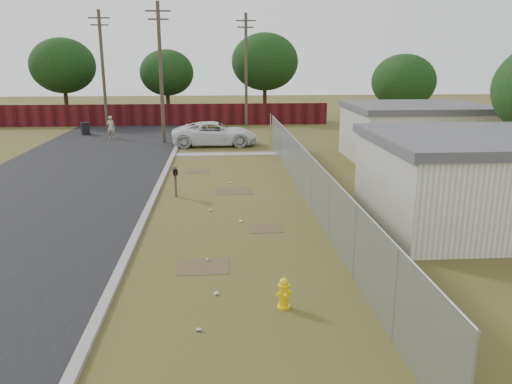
{
  "coord_description": "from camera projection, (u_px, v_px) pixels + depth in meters",
  "views": [
    {
      "loc": [
        -0.3,
        -17.7,
        5.51
      ],
      "look_at": [
        0.92,
        -1.33,
        1.1
      ],
      "focal_mm": 35.0,
      "sensor_mm": 36.0,
      "label": 1
    }
  ],
  "objects": [
    {
      "name": "ground",
      "position": [
        229.0,
        212.0,
        18.5
      ],
      "size": [
        120.0,
        120.0,
        0.0
      ],
      "primitive_type": "plane",
      "color": "brown",
      "rests_on": "ground"
    },
    {
      "name": "street",
      "position": [
        95.0,
        168.0,
        25.76
      ],
      "size": [
        15.1,
        60.0,
        0.12
      ],
      "color": "black",
      "rests_on": "ground"
    },
    {
      "name": "chainlink_fence",
      "position": [
        308.0,
        183.0,
        19.5
      ],
      "size": [
        0.1,
        27.06,
        2.02
      ],
      "color": "#979A9F",
      "rests_on": "ground"
    },
    {
      "name": "privacy_fence",
      "position": [
        151.0,
        115.0,
        41.91
      ],
      "size": [
        30.0,
        0.12,
        1.8
      ],
      "primitive_type": "cube",
      "color": "#4D1016",
      "rests_on": "ground"
    },
    {
      "name": "utility_poles",
      "position": [
        172.0,
        70.0,
        36.92
      ],
      "size": [
        12.6,
        8.24,
        9.0
      ],
      "color": "#4A3E31",
      "rests_on": "ground"
    },
    {
      "name": "houses",
      "position": [
        448.0,
        152.0,
        21.81
      ],
      "size": [
        9.3,
        17.24,
        3.1
      ],
      "color": "white",
      "rests_on": "ground"
    },
    {
      "name": "horizon_trees",
      "position": [
        232.0,
        70.0,
        40.04
      ],
      "size": [
        33.32,
        31.94,
        7.78
      ],
      "color": "#362618",
      "rests_on": "ground"
    },
    {
      "name": "fire_hydrant",
      "position": [
        284.0,
        293.0,
        11.3
      ],
      "size": [
        0.39,
        0.39,
        0.76
      ],
      "color": "yellow",
      "rests_on": "ground"
    },
    {
      "name": "mailbox",
      "position": [
        175.0,
        174.0,
        20.26
      ],
      "size": [
        0.25,
        0.53,
        1.22
      ],
      "color": "brown",
      "rests_on": "ground"
    },
    {
      "name": "pickup_truck",
      "position": [
        215.0,
        134.0,
        32.41
      ],
      "size": [
        5.53,
        2.56,
        1.53
      ],
      "primitive_type": "imported",
      "rotation": [
        0.0,
        0.0,
        1.57
      ],
      "color": "white",
      "rests_on": "ground"
    },
    {
      "name": "pedestrian",
      "position": [
        111.0,
        127.0,
        35.12
      ],
      "size": [
        0.67,
        0.52,
        1.62
      ],
      "primitive_type": "imported",
      "rotation": [
        0.0,
        0.0,
        2.89
      ],
      "color": "tan",
      "rests_on": "ground"
    },
    {
      "name": "trash_bin",
      "position": [
        85.0,
        128.0,
        36.99
      ],
      "size": [
        0.81,
        0.79,
        0.92
      ],
      "color": "black",
      "rests_on": "ground"
    },
    {
      "name": "scattered_litter",
      "position": [
        220.0,
        237.0,
        15.81
      ],
      "size": [
        1.3,
        12.71,
        0.07
      ],
      "color": "silver",
      "rests_on": "ground"
    }
  ]
}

